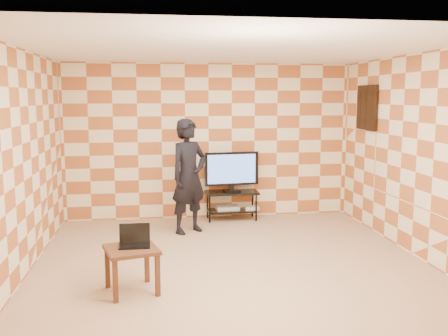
# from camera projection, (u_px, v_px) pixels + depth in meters

# --- Properties ---
(floor) EXTENTS (5.00, 5.00, 0.00)m
(floor) POSITION_uv_depth(u_px,v_px,m) (231.00, 262.00, 6.46)
(floor) COLOR tan
(floor) RESTS_ON ground
(wall_back) EXTENTS (5.00, 0.02, 2.70)m
(wall_back) POSITION_uv_depth(u_px,v_px,m) (209.00, 141.00, 8.72)
(wall_back) COLOR #F3E4BB
(wall_back) RESTS_ON ground
(wall_front) EXTENTS (5.00, 0.02, 2.70)m
(wall_front) POSITION_uv_depth(u_px,v_px,m) (281.00, 199.00, 3.82)
(wall_front) COLOR #F3E4BB
(wall_front) RESTS_ON ground
(wall_left) EXTENTS (0.02, 5.00, 2.70)m
(wall_left) POSITION_uv_depth(u_px,v_px,m) (23.00, 163.00, 5.92)
(wall_left) COLOR #F3E4BB
(wall_left) RESTS_ON ground
(wall_right) EXTENTS (0.02, 5.00, 2.70)m
(wall_right) POSITION_uv_depth(u_px,v_px,m) (417.00, 156.00, 6.62)
(wall_right) COLOR #F3E4BB
(wall_right) RESTS_ON ground
(ceiling) EXTENTS (5.00, 5.00, 0.02)m
(ceiling) POSITION_uv_depth(u_px,v_px,m) (231.00, 49.00, 6.08)
(ceiling) COLOR white
(ceiling) RESTS_ON wall_back
(wall_art) EXTENTS (0.04, 0.72, 0.72)m
(wall_art) POSITION_uv_depth(u_px,v_px,m) (367.00, 108.00, 8.05)
(wall_art) COLOR black
(wall_art) RESTS_ON wall_right
(tv_stand) EXTENTS (0.92, 0.41, 0.50)m
(tv_stand) POSITION_uv_depth(u_px,v_px,m) (232.00, 199.00, 8.65)
(tv_stand) COLOR black
(tv_stand) RESTS_ON floor
(tv) EXTENTS (0.95, 0.21, 0.69)m
(tv) POSITION_uv_depth(u_px,v_px,m) (232.00, 170.00, 8.58)
(tv) COLOR black
(tv) RESTS_ON tv_stand
(dvd_player) EXTENTS (0.40, 0.30, 0.06)m
(dvd_player) POSITION_uv_depth(u_px,v_px,m) (227.00, 208.00, 8.70)
(dvd_player) COLOR #BABABD
(dvd_player) RESTS_ON tv_stand
(game_console) EXTENTS (0.25, 0.19, 0.05)m
(game_console) POSITION_uv_depth(u_px,v_px,m) (252.00, 208.00, 8.69)
(game_console) COLOR silver
(game_console) RESTS_ON tv_stand
(side_table) EXTENTS (0.66, 0.66, 0.50)m
(side_table) POSITION_uv_depth(u_px,v_px,m) (132.00, 256.00, 5.43)
(side_table) COLOR #362211
(side_table) RESTS_ON floor
(laptop) EXTENTS (0.34, 0.27, 0.23)m
(laptop) POSITION_uv_depth(u_px,v_px,m) (135.00, 241.00, 5.51)
(laptop) COLOR black
(laptop) RESTS_ON side_table
(person) EXTENTS (0.78, 0.72, 1.79)m
(person) POSITION_uv_depth(u_px,v_px,m) (189.00, 176.00, 7.77)
(person) COLOR black
(person) RESTS_ON floor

